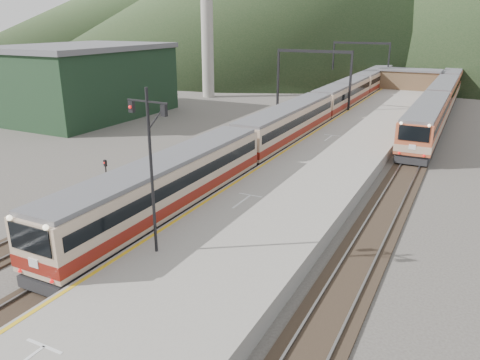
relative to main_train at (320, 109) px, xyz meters
The scene contains 13 objects.
track_main 9.32m from the main_train, 90.00° to the right, with size 2.60×200.00×0.23m.
track_far 10.57m from the main_train, 118.73° to the right, with size 2.60×200.00×0.23m.
track_second 14.80m from the main_train, 38.42° to the right, with size 2.60×200.00×0.23m.
platform 12.54m from the main_train, 63.28° to the right, with size 8.00×100.00×1.00m, color gray.
gantry_near 7.47m from the main_train, 115.87° to the left, with size 9.55×0.25×8.00m.
gantry_far 31.22m from the main_train, 95.27° to the left, with size 9.55×0.25×8.00m.
warehouse 28.99m from the main_train, 165.73° to the right, with size 14.50×20.50×8.60m.
station_shed 29.42m from the main_train, 79.03° to the left, with size 9.40×4.40×3.10m.
main_train is the anchor object (origin of this frame).
second_train 20.95m from the main_train, 56.70° to the left, with size 2.88×59.01×3.51m.
signal_mast 34.99m from the main_train, 84.97° to the right, with size 2.20×0.32×7.67m.
short_signal_b 18.03m from the main_train, 100.91° to the right, with size 0.26×0.23×2.27m.
short_signal_c 28.11m from the main_train, 103.59° to the right, with size 0.26×0.22×2.27m.
Camera 1 is at (15.48, -1.44, 11.30)m, focal length 35.00 mm.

